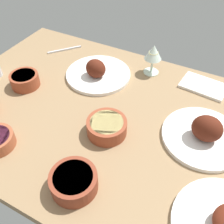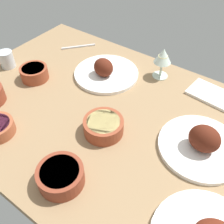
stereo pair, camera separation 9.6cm
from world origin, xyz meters
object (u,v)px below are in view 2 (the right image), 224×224
object	(u,v)px
bowl_potatoes	(34,73)
bowl_pasta	(104,126)
water_tumbler	(7,59)
plate_center_main	(202,144)
folded_napkin	(212,95)
bowl_soup	(61,176)
plate_near_viewer	(106,72)
fork_loose	(78,47)
wine_glass	(163,57)

from	to	relation	value
bowl_potatoes	bowl_pasta	size ratio (longest dim) A/B	0.84
bowl_potatoes	water_tumbler	xyz separation A→B (cm)	(17.37, 0.99, 0.79)
plate_center_main	folded_napkin	world-z (taller)	plate_center_main
bowl_soup	folded_napkin	world-z (taller)	bowl_soup
bowl_potatoes	plate_center_main	bearing A→B (deg)	-175.72
bowl_potatoes	bowl_soup	bearing A→B (deg)	146.12
plate_near_viewer	fork_loose	world-z (taller)	plate_near_viewer
plate_near_viewer	bowl_pasta	size ratio (longest dim) A/B	2.03
wine_glass	water_tumbler	world-z (taller)	wine_glass
plate_near_viewer	plate_center_main	bearing A→B (deg)	164.20
water_tumbler	wine_glass	bearing A→B (deg)	-150.39
plate_near_viewer	bowl_pasta	bearing A→B (deg)	125.64
bowl_potatoes	water_tumbler	size ratio (longest dim) A/B	1.55
plate_center_main	bowl_pasta	distance (cm)	33.87
plate_near_viewer	wine_glass	distance (cm)	25.94
water_tumbler	fork_loose	xyz separation A→B (cm)	(-15.39, -32.51, -3.51)
bowl_soup	bowl_potatoes	bearing A→B (deg)	-33.88
bowl_soup	water_tumbler	bearing A→B (deg)	-25.23
wine_glass	water_tumbler	xyz separation A→B (cm)	(62.07, 35.27, -6.02)
plate_center_main	wine_glass	world-z (taller)	wine_glass
folded_napkin	fork_loose	size ratio (longest dim) A/B	1.07
plate_center_main	bowl_pasta	world-z (taller)	plate_center_main
plate_near_viewer	bowl_soup	bearing A→B (deg)	112.80
folded_napkin	wine_glass	bearing A→B (deg)	1.18
bowl_potatoes	bowl_soup	world-z (taller)	bowl_soup
bowl_pasta	plate_near_viewer	bearing A→B (deg)	-54.36
fork_loose	bowl_potatoes	bearing A→B (deg)	43.96
fork_loose	folded_napkin	bearing A→B (deg)	132.99
plate_near_viewer	wine_glass	size ratio (longest dim) A/B	2.08
plate_near_viewer	bowl_potatoes	world-z (taller)	plate_near_viewer
bowl_soup	bowl_pasta	bearing A→B (deg)	-85.69
bowl_soup	water_tumbler	xyz separation A→B (cm)	(63.17, -29.76, 0.70)
folded_napkin	fork_loose	distance (cm)	70.81
plate_near_viewer	bowl_potatoes	distance (cm)	31.62
water_tumbler	bowl_pasta	bearing A→B (deg)	174.16
plate_near_viewer	bowl_potatoes	xyz separation A→B (cm)	(24.45, 20.04, 0.94)
bowl_potatoes	wine_glass	xyz separation A→B (cm)	(-44.70, -34.28, 6.81)
bowl_soup	fork_loose	bearing A→B (deg)	-52.50
plate_near_viewer	bowl_pasta	xyz separation A→B (cm)	(-19.58, 27.31, 0.86)
bowl_soup	wine_glass	xyz separation A→B (cm)	(1.09, -65.03, 6.72)
plate_center_main	plate_near_viewer	bearing A→B (deg)	-15.80
bowl_pasta	folded_napkin	bearing A→B (deg)	-120.47
wine_glass	fork_loose	size ratio (longest dim) A/B	0.79
bowl_soup	wine_glass	bearing A→B (deg)	-89.04
water_tumbler	fork_loose	size ratio (longest dim) A/B	0.44
wine_glass	plate_center_main	bearing A→B (deg)	136.93
bowl_soup	folded_napkin	distance (cm)	69.48
wine_glass	bowl_potatoes	bearing A→B (deg)	37.48
bowl_potatoes	water_tumbler	bearing A→B (deg)	3.27
bowl_pasta	wine_glass	world-z (taller)	wine_glass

